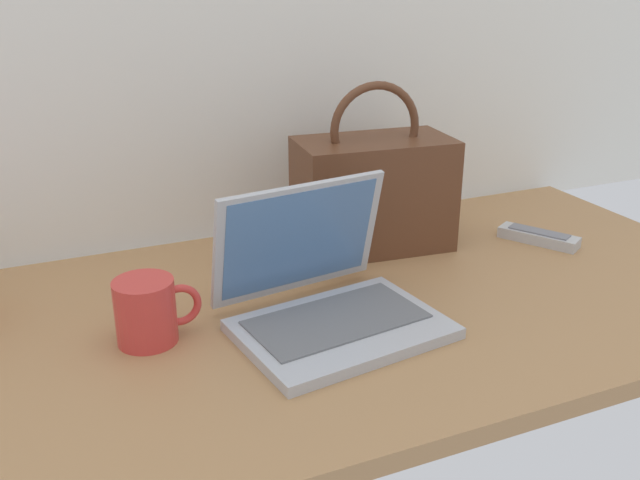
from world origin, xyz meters
name	(u,v)px	position (x,y,z in m)	size (l,w,h in m)	color
desk	(324,314)	(0.00, 0.00, 0.01)	(1.60, 0.76, 0.03)	#A87A4C
laptop	(326,296)	(-0.02, -0.05, 0.08)	(0.34, 0.31, 0.21)	#B2B5BA
coffee_mug	(147,310)	(-0.29, 0.00, 0.08)	(0.13, 0.09, 0.10)	red
remote_control_near	(539,237)	(0.52, 0.08, 0.04)	(0.12, 0.16, 0.02)	#B7B7B7
handbag	(373,191)	(0.20, 0.20, 0.15)	(0.31, 0.19, 0.33)	#59331E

